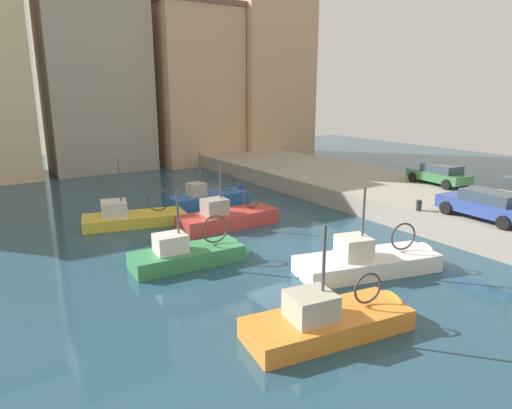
# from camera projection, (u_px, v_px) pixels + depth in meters

# --- Properties ---
(water_surface) EXTENTS (80.00, 80.00, 0.00)m
(water_surface) POSITION_uv_depth(u_px,v_px,m) (280.00, 248.00, 21.07)
(water_surface) COLOR navy
(water_surface) RESTS_ON ground
(quay_wall) EXTENTS (9.00, 56.00, 1.20)m
(quay_wall) POSITION_uv_depth(u_px,v_px,m) (434.00, 203.00, 27.00)
(quay_wall) COLOR #9E9384
(quay_wall) RESTS_ON ground
(fishing_boat_white) EXTENTS (6.93, 3.51, 4.47)m
(fishing_boat_white) POSITION_uv_depth(u_px,v_px,m) (375.00, 268.00, 18.43)
(fishing_boat_white) COLOR white
(fishing_boat_white) RESTS_ON ground
(fishing_boat_red) EXTENTS (6.31, 2.10, 4.22)m
(fishing_boat_red) POSITION_uv_depth(u_px,v_px,m) (233.00, 223.00, 24.59)
(fishing_boat_red) COLOR #BC3833
(fishing_boat_red) RESTS_ON ground
(fishing_boat_green) EXTENTS (5.61, 2.21, 4.05)m
(fishing_boat_green) POSITION_uv_depth(u_px,v_px,m) (195.00, 260.00, 19.29)
(fishing_boat_green) COLOR #388951
(fishing_boat_green) RESTS_ON ground
(fishing_boat_yellow) EXTENTS (6.30, 3.27, 4.64)m
(fishing_boat_yellow) POSITION_uv_depth(u_px,v_px,m) (140.00, 222.00, 24.83)
(fishing_boat_yellow) COLOR gold
(fishing_boat_yellow) RESTS_ON ground
(fishing_boat_orange) EXTENTS (6.17, 2.78, 4.36)m
(fishing_boat_orange) POSITION_uv_depth(u_px,v_px,m) (338.00, 327.00, 13.82)
(fishing_boat_orange) COLOR orange
(fishing_boat_orange) RESTS_ON ground
(fishing_boat_blue) EXTENTS (6.07, 2.14, 4.20)m
(fishing_boat_blue) POSITION_uv_depth(u_px,v_px,m) (214.00, 202.00, 29.44)
(fishing_boat_blue) COLOR #2D60B7
(fishing_boat_blue) RESTS_ON ground
(parked_car_blue) EXTENTS (2.01, 4.43, 1.41)m
(parked_car_blue) POSITION_uv_depth(u_px,v_px,m) (486.00, 205.00, 21.31)
(parked_car_blue) COLOR #334C9E
(parked_car_blue) RESTS_ON quay_wall
(parked_car_green) EXTENTS (2.23, 4.21, 1.34)m
(parked_car_green) POSITION_uv_depth(u_px,v_px,m) (439.00, 174.00, 29.23)
(parked_car_green) COLOR #387547
(parked_car_green) RESTS_ON quay_wall
(mooring_bollard_mid) EXTENTS (0.28, 0.28, 0.55)m
(mooring_bollard_mid) POSITION_uv_depth(u_px,v_px,m) (419.00, 205.00, 22.97)
(mooring_bollard_mid) COLOR #2D2D33
(mooring_bollard_mid) RESTS_ON quay_wall
(waterfront_building_west_mid) EXTENTS (9.19, 6.71, 21.88)m
(waterfront_building_west_mid) POSITION_uv_depth(u_px,v_px,m) (92.00, 46.00, 39.51)
(waterfront_building_west_mid) COLOR #A39384
(waterfront_building_west_mid) RESTS_ON ground
(waterfront_building_central) EXTENTS (8.43, 6.60, 15.33)m
(waterfront_building_central) POSITION_uv_depth(u_px,v_px,m) (195.00, 85.00, 44.43)
(waterfront_building_central) COLOR tan
(waterfront_building_central) RESTS_ON ground
(waterfront_building_east) EXTENTS (8.56, 8.87, 20.08)m
(waterfront_building_east) POSITION_uv_depth(u_px,v_px,m) (262.00, 63.00, 48.39)
(waterfront_building_east) COLOR tan
(waterfront_building_east) RESTS_ON ground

